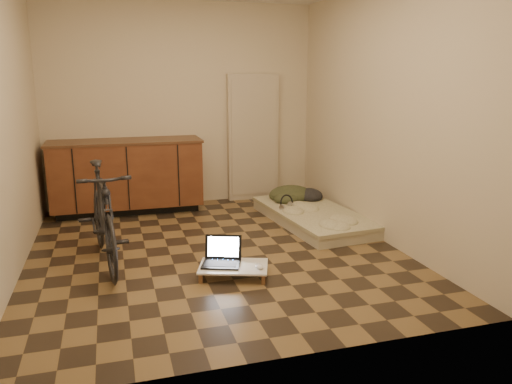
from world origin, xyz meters
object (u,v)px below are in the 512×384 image
object	(u,v)px
lap_desk	(233,267)
laptop	(222,258)
futon	(313,216)
bicycle	(103,211)

from	to	relation	value
lap_desk	laptop	size ratio (longest dim) A/B	1.67
futon	laptop	size ratio (longest dim) A/B	4.51
bicycle	futon	world-z (taller)	bicycle
futon	laptop	world-z (taller)	laptop
futon	lap_desk	xyz separation A→B (m)	(-1.28, -1.28, 0.01)
lap_desk	laptop	xyz separation A→B (m)	(-0.08, 0.08, 0.06)
lap_desk	laptop	world-z (taller)	laptop
bicycle	laptop	bearing A→B (deg)	-34.75
lap_desk	laptop	bearing A→B (deg)	153.18
futon	laptop	bearing A→B (deg)	-144.47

